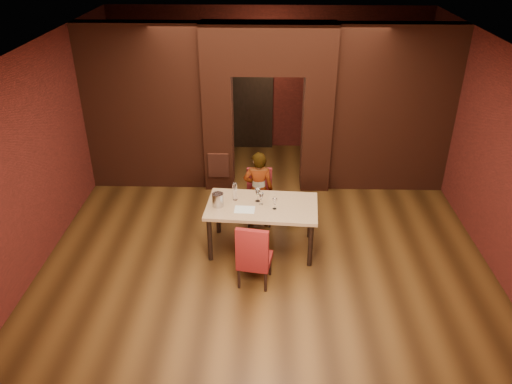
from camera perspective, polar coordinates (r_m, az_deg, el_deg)
floor at (r=8.52m, az=1.15°, el=-5.34°), size 8.00×8.00×0.00m
ceiling at (r=7.24m, az=1.40°, el=16.16°), size 7.00×8.00×0.04m
wall_back at (r=11.51m, az=1.41°, el=12.69°), size 7.00×0.04×3.20m
wall_front at (r=4.41m, az=0.87°, el=-17.26°), size 7.00×0.04×3.20m
wall_left at (r=8.50m, az=-23.12°, el=4.42°), size 0.04×8.00×3.20m
wall_right at (r=8.49m, az=25.67°, el=3.82°), size 0.04×8.00×3.20m
pillar_left at (r=9.81m, az=-4.28°, el=6.95°), size 0.55×0.55×2.30m
pillar_right at (r=9.80m, az=6.92°, el=6.81°), size 0.55×0.55×2.30m
lintel at (r=9.29m, az=1.43°, el=16.12°), size 2.45×0.55×0.90m
wing_wall_left at (r=9.89m, az=-12.65°, el=9.30°), size 2.28×0.35×3.20m
wing_wall_right at (r=9.88m, az=15.35°, el=8.96°), size 2.28×0.35×3.20m
vent_panel at (r=9.78m, az=-4.31°, el=3.04°), size 0.40×0.03×0.50m
rear_door at (r=11.62m, az=-0.63°, el=10.02°), size 0.90×0.08×2.10m
rear_door_frame at (r=11.58m, az=-0.63°, el=9.95°), size 1.02×0.04×2.22m
dining_table at (r=8.08m, az=0.68°, el=-3.99°), size 1.80×1.10×0.82m
chair_far at (r=8.73m, az=0.38°, el=-0.68°), size 0.45×0.45×0.97m
chair_near at (r=7.29m, az=-0.14°, el=-6.96°), size 0.54×0.54×1.03m
person_seated at (r=8.54m, az=0.27°, el=0.26°), size 0.52×0.35×1.41m
wine_glass_a at (r=7.91m, az=0.19°, el=-0.35°), size 0.09×0.09×0.23m
wine_glass_b at (r=7.84m, az=0.60°, el=-0.77°), size 0.08×0.08×0.20m
wine_glass_c at (r=7.72m, az=2.15°, el=-1.35°), size 0.07×0.07×0.18m
tasting_sheet at (r=7.74m, az=-1.31°, el=-2.02°), size 0.32×0.24×0.00m
wine_bucket at (r=7.81m, az=-4.37°, el=-0.90°), size 0.18×0.18×0.22m
water_bottle at (r=7.94m, az=-2.42°, el=0.09°), size 0.07×0.07×0.31m
potted_plant at (r=8.86m, az=4.18°, el=-2.50°), size 0.36×0.31×0.38m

